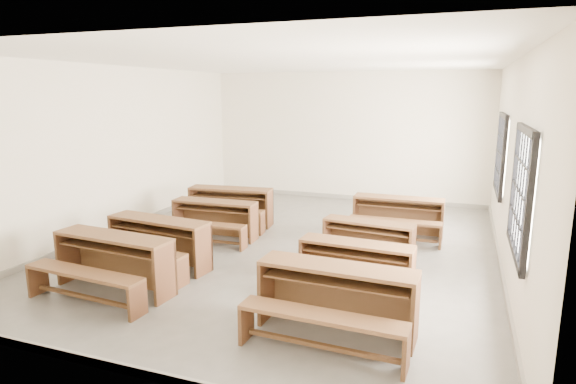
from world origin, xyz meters
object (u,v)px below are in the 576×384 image
(desk_set_4, at_px, (335,296))
(desk_set_1, at_px, (157,239))
(desk_set_6, at_px, (367,238))
(desk_set_5, at_px, (355,264))
(desk_set_7, at_px, (398,214))
(desk_set_2, at_px, (214,217))
(desk_set_3, at_px, (230,204))
(desk_set_0, at_px, (111,259))

(desk_set_4, bearing_deg, desk_set_1, 162.33)
(desk_set_1, bearing_deg, desk_set_6, 30.96)
(desk_set_6, bearing_deg, desk_set_4, -81.08)
(desk_set_5, bearing_deg, desk_set_4, -84.77)
(desk_set_6, xyz_separation_m, desk_set_7, (0.27, 1.57, 0.05))
(desk_set_1, distance_m, desk_set_7, 4.44)
(desk_set_6, bearing_deg, desk_set_2, -178.41)
(desk_set_1, height_order, desk_set_5, desk_set_1)
(desk_set_2, distance_m, desk_set_6, 2.94)
(desk_set_2, relative_size, desk_set_6, 1.06)
(desk_set_4, relative_size, desk_set_6, 1.18)
(desk_set_2, xyz_separation_m, desk_set_5, (3.01, -1.53, -0.01))
(desk_set_2, bearing_deg, desk_set_7, 20.02)
(desk_set_2, distance_m, desk_set_3, 0.97)
(desk_set_3, relative_size, desk_set_5, 1.13)
(desk_set_1, relative_size, desk_set_7, 1.08)
(desk_set_1, distance_m, desk_set_2, 1.64)
(desk_set_3, distance_m, desk_set_5, 4.02)
(desk_set_3, bearing_deg, desk_set_6, -27.06)
(desk_set_0, relative_size, desk_set_5, 1.14)
(desk_set_5, relative_size, desk_set_7, 0.95)
(desk_set_1, relative_size, desk_set_4, 0.99)
(desk_set_1, relative_size, desk_set_5, 1.13)
(desk_set_5, bearing_deg, desk_set_7, 89.36)
(desk_set_0, distance_m, desk_set_7, 5.19)
(desk_set_6, bearing_deg, desk_set_0, -135.49)
(desk_set_1, xyz_separation_m, desk_set_6, (3.03, 1.40, -0.07))
(desk_set_1, bearing_deg, desk_set_4, -13.68)
(desk_set_3, bearing_deg, desk_set_5, -44.14)
(desk_set_0, height_order, desk_set_2, desk_set_0)
(desk_set_2, distance_m, desk_set_4, 4.12)
(desk_set_4, bearing_deg, desk_set_0, 179.94)
(desk_set_2, bearing_deg, desk_set_5, -29.52)
(desk_set_3, height_order, desk_set_7, desk_set_3)
(desk_set_0, relative_size, desk_set_7, 1.09)
(desk_set_6, relative_size, desk_set_7, 0.92)
(desk_set_4, distance_m, desk_set_6, 2.54)
(desk_set_4, height_order, desk_set_5, desk_set_4)
(desk_set_3, bearing_deg, desk_set_1, -94.82)
(desk_set_2, distance_m, desk_set_7, 3.47)
(desk_set_2, height_order, desk_set_5, desk_set_2)
(desk_set_0, bearing_deg, desk_set_2, 91.46)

